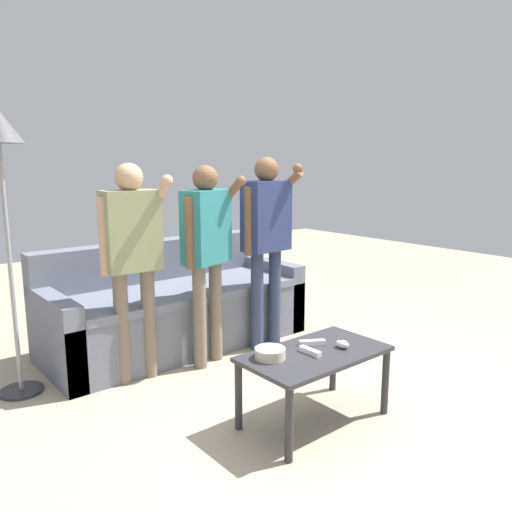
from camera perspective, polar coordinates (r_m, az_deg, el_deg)
The scene contains 12 objects.
ground_plane at distance 3.45m, azimuth 5.57°, elevation -15.55°, with size 12.00×12.00×0.00m, color tan.
couch at distance 4.30m, azimuth -9.19°, elevation -5.90°, with size 2.14×0.87×0.85m.
coffee_table at distance 3.02m, azimuth 6.67°, elevation -11.81°, with size 0.87×0.49×0.43m.
snack_bowl at distance 2.88m, azimuth 1.60°, elevation -10.95°, with size 0.17×0.17×0.06m, color beige.
game_remote_nunchuk at distance 3.07m, azimuth 9.75°, elevation -9.80°, with size 0.06×0.09×0.05m.
floor_lamp at distance 3.52m, azimuth -27.03°, elevation 10.38°, with size 0.30×0.30×1.85m.
player_left at distance 3.51m, azimuth -13.83°, elevation 0.99°, with size 0.44×0.34×1.51m.
player_center at distance 3.71m, azimuth -5.59°, elevation 1.62°, with size 0.48×0.31×1.50m.
player_right at distance 4.04m, azimuth 1.20°, elevation 2.95°, with size 0.47×0.31×1.56m.
game_remote_wand_near at distance 2.96m, azimuth 6.14°, elevation -10.68°, with size 0.04×0.15×0.03m.
game_remote_wand_far at distance 3.10m, azimuth 6.39°, elevation -9.71°, with size 0.15×0.11×0.03m.
game_remote_wand_spare at distance 2.90m, azimuth 1.34°, elevation -11.09°, with size 0.06×0.16×0.03m.
Camera 1 is at (-2.21, -2.17, 1.52)m, focal length 35.34 mm.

